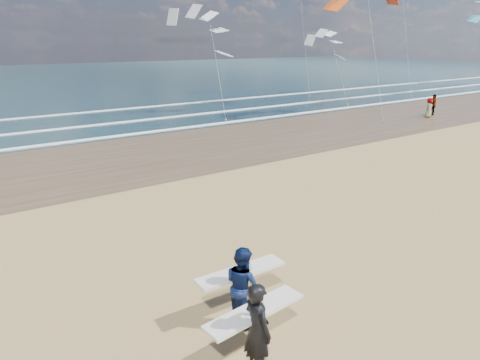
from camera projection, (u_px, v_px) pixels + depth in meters
wet_sand_strip at (320, 125)px, 32.25m from camera, size 220.00×12.00×0.01m
ocean at (100, 77)px, 74.55m from camera, size 220.00×100.00×0.02m
foam_breakers at (243, 108)px, 40.15m from camera, size 220.00×11.70×0.05m
surfer_near at (257, 328)px, 8.00m from camera, size 2.24×1.08×1.97m
surfer_far at (242, 284)px, 9.56m from camera, size 2.21×1.10×1.85m
beachgoer_0 at (429, 108)px, 35.27m from camera, size 0.94×0.84×1.62m
beachgoer_1 at (433, 105)px, 36.44m from camera, size 1.06×1.02×1.77m
kite_0 at (370, 17)px, 33.29m from camera, size 7.74×4.95×12.80m
kite_1 at (214, 49)px, 35.19m from camera, size 6.63×4.83×9.33m
kite_2 at (405, 23)px, 48.56m from camera, size 5.61×4.72×14.86m
kite_5 at (303, 25)px, 48.44m from camera, size 5.03×4.65×14.89m
kite_7 at (336, 59)px, 43.36m from camera, size 5.57×4.71×7.84m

